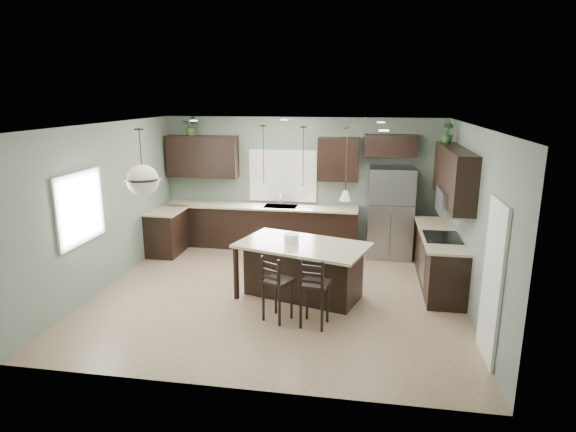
{
  "coord_description": "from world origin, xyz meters",
  "views": [
    {
      "loc": [
        1.4,
        -7.42,
        3.25
      ],
      "look_at": [
        0.1,
        0.4,
        1.25
      ],
      "focal_mm": 30.0,
      "sensor_mm": 36.0,
      "label": 1
    }
  ],
  "objects_px": {
    "bar_stool_center": "(278,288)",
    "refrigerator": "(390,213)",
    "bar_stool_right": "(315,291)",
    "kitchen_island": "(302,271)",
    "plant_back_left": "(192,126)",
    "serving_dish": "(291,238)"
  },
  "relations": [
    {
      "from": "refrigerator",
      "to": "plant_back_left",
      "type": "distance_m",
      "value": 4.57
    },
    {
      "from": "bar_stool_right",
      "to": "kitchen_island",
      "type": "bearing_deg",
      "value": 116.98
    },
    {
      "from": "bar_stool_right",
      "to": "bar_stool_center",
      "type": "bearing_deg",
      "value": 179.86
    },
    {
      "from": "kitchen_island",
      "to": "bar_stool_center",
      "type": "xyz_separation_m",
      "value": [
        -0.25,
        -0.87,
        0.05
      ]
    },
    {
      "from": "kitchen_island",
      "to": "plant_back_left",
      "type": "bearing_deg",
      "value": 153.13
    },
    {
      "from": "bar_stool_center",
      "to": "bar_stool_right",
      "type": "xyz_separation_m",
      "value": [
        0.56,
        -0.09,
        0.02
      ]
    },
    {
      "from": "refrigerator",
      "to": "serving_dish",
      "type": "height_order",
      "value": "refrigerator"
    },
    {
      "from": "refrigerator",
      "to": "kitchen_island",
      "type": "distance_m",
      "value": 2.85
    },
    {
      "from": "kitchen_island",
      "to": "bar_stool_center",
      "type": "height_order",
      "value": "bar_stool_center"
    },
    {
      "from": "refrigerator",
      "to": "kitchen_island",
      "type": "height_order",
      "value": "refrigerator"
    },
    {
      "from": "bar_stool_center",
      "to": "kitchen_island",
      "type": "bearing_deg",
      "value": 101.03
    },
    {
      "from": "bar_stool_center",
      "to": "bar_stool_right",
      "type": "bearing_deg",
      "value": 17.53
    },
    {
      "from": "refrigerator",
      "to": "serving_dish",
      "type": "distance_m",
      "value": 2.87
    },
    {
      "from": "kitchen_island",
      "to": "bar_stool_center",
      "type": "distance_m",
      "value": 0.91
    },
    {
      "from": "bar_stool_center",
      "to": "bar_stool_right",
      "type": "relative_size",
      "value": 0.96
    },
    {
      "from": "kitchen_island",
      "to": "serving_dish",
      "type": "bearing_deg",
      "value": -180.0
    },
    {
      "from": "bar_stool_center",
      "to": "plant_back_left",
      "type": "distance_m",
      "value": 4.81
    },
    {
      "from": "refrigerator",
      "to": "kitchen_island",
      "type": "bearing_deg",
      "value": -121.75
    },
    {
      "from": "bar_stool_center",
      "to": "refrigerator",
      "type": "bearing_deg",
      "value": 89.06
    },
    {
      "from": "serving_dish",
      "to": "plant_back_left",
      "type": "relative_size",
      "value": 0.59
    },
    {
      "from": "kitchen_island",
      "to": "plant_back_left",
      "type": "height_order",
      "value": "plant_back_left"
    },
    {
      "from": "refrigerator",
      "to": "bar_stool_center",
      "type": "relative_size",
      "value": 1.82
    }
  ]
}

